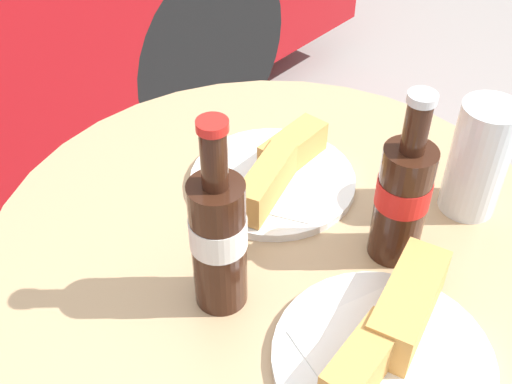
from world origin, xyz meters
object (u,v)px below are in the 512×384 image
(bistro_table, at_px, (275,309))
(lunch_plate_near, at_px, (275,174))
(cola_bottle_right, at_px, (402,196))
(cola_bottle_left, at_px, (218,237))
(lunch_plate_far, at_px, (387,343))
(drinking_glass, at_px, (477,164))

(bistro_table, relative_size, lunch_plate_near, 3.29)
(cola_bottle_right, relative_size, lunch_plate_near, 1.00)
(bistro_table, bearing_deg, cola_bottle_left, -171.63)
(cola_bottle_right, bearing_deg, lunch_plate_far, -149.88)
(cola_bottle_right, bearing_deg, drinking_glass, -11.64)
(lunch_plate_near, bearing_deg, cola_bottle_right, -89.46)
(cola_bottle_left, distance_m, lunch_plate_far, 0.21)
(cola_bottle_right, distance_m, drinking_glass, 0.14)
(bistro_table, relative_size, drinking_glass, 4.76)
(cola_bottle_right, distance_m, lunch_plate_far, 0.17)
(lunch_plate_near, distance_m, lunch_plate_far, 0.30)
(bistro_table, distance_m, lunch_plate_near, 0.20)
(bistro_table, relative_size, cola_bottle_left, 3.06)
(lunch_plate_far, bearing_deg, drinking_glass, 10.61)
(cola_bottle_left, height_order, lunch_plate_far, cola_bottle_left)
(cola_bottle_left, relative_size, lunch_plate_far, 1.02)
(bistro_table, bearing_deg, cola_bottle_right, -59.59)
(cola_bottle_left, height_order, drinking_glass, cola_bottle_left)
(cola_bottle_left, xyz_separation_m, drinking_glass, (0.33, -0.14, -0.03))
(drinking_glass, distance_m, lunch_plate_near, 0.27)
(cola_bottle_left, relative_size, lunch_plate_near, 1.08)
(bistro_table, bearing_deg, lunch_plate_near, 42.67)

